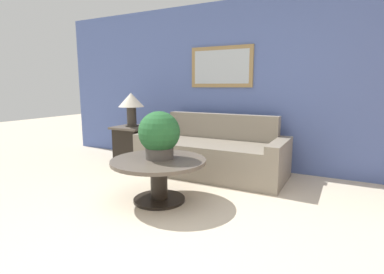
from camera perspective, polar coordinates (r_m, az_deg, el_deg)
ground_plane at (r=2.45m, az=-5.60°, el=-22.30°), size 20.00×20.00×0.00m
wall_back at (r=4.74m, az=13.69°, el=9.56°), size 7.89×0.09×2.60m
couch_main at (r=4.45m, az=3.86°, el=-3.32°), size 2.14×0.93×0.87m
coffee_table at (r=3.41m, az=-6.35°, el=-6.42°), size 1.07×1.07×0.49m
side_table at (r=5.14m, az=-11.24°, el=-1.41°), size 0.55×0.55×0.63m
table_lamp at (r=5.05m, az=-11.50°, el=6.40°), size 0.42×0.42×0.55m
potted_plant_on_table at (r=3.35m, az=-6.26°, el=0.50°), size 0.47×0.47×0.54m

